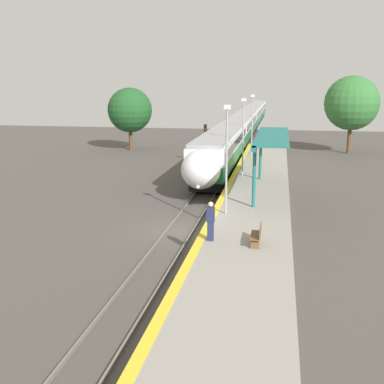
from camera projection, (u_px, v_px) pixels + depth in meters
ground_plane at (180, 231)px, 26.45m from camera, size 120.00×120.00×0.00m
rail_left at (168, 229)px, 26.56m from camera, size 0.08×90.00×0.15m
rail_right at (193, 231)px, 26.30m from camera, size 0.08×90.00×0.15m
train at (247, 121)px, 74.60m from camera, size 2.84×90.69×3.76m
platform_right at (249, 226)px, 25.68m from camera, size 4.34×64.00×0.97m
platform_bench at (258, 235)px, 21.20m from camera, size 0.44×1.47×0.89m
person_waiting at (211, 220)px, 21.67m from camera, size 0.36×0.24×1.82m
railway_signal at (205, 140)px, 47.85m from camera, size 0.28×0.28×3.97m
lamppost_near at (227, 153)px, 25.66m from camera, size 0.36×0.20×5.89m
lamppost_mid at (243, 132)px, 36.54m from camera, size 0.36×0.20×5.89m
lamppost_far at (252, 121)px, 47.42m from camera, size 0.36×0.20×5.89m
station_canopy at (268, 139)px, 30.93m from camera, size 2.02×11.34×3.75m
background_tree_left at (130, 110)px, 57.27m from camera, size 5.29×5.29×7.44m
background_tree_right at (352, 103)px, 54.41m from camera, size 6.14×6.14×8.79m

